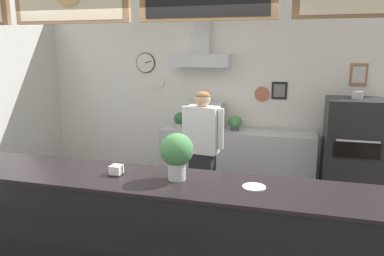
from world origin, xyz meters
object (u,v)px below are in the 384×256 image
(espresso_machine, at_px, (205,116))
(potted_rosemary, at_px, (181,119))
(condiment_plate, at_px, (254,187))
(potted_thyme, at_px, (235,122))
(napkin_holder, at_px, (116,170))
(shop_worker, at_px, (202,151))
(pizza_oven, at_px, (352,152))
(basil_vase, at_px, (177,154))

(espresso_machine, height_order, potted_rosemary, espresso_machine)
(condiment_plate, bearing_deg, potted_rosemary, 118.74)
(potted_thyme, height_order, napkin_holder, potted_thyme)
(espresso_machine, distance_m, potted_thyme, 0.47)
(shop_worker, relative_size, potted_rosemary, 6.74)
(potted_thyme, bearing_deg, shop_worker, -100.51)
(espresso_machine, relative_size, condiment_plate, 2.80)
(condiment_plate, distance_m, napkin_holder, 1.26)
(pizza_oven, distance_m, napkin_holder, 3.38)
(espresso_machine, distance_m, condiment_plate, 2.82)
(pizza_oven, bearing_deg, condiment_plate, -114.88)
(napkin_holder, bearing_deg, condiment_plate, 0.33)
(pizza_oven, height_order, potted_rosemary, pizza_oven)
(espresso_machine, height_order, condiment_plate, espresso_machine)
(potted_thyme, bearing_deg, espresso_machine, -176.66)
(espresso_machine, distance_m, potted_rosemary, 0.43)
(napkin_holder, xyz_separation_m, basil_vase, (0.58, 0.03, 0.20))
(potted_rosemary, height_order, basil_vase, basil_vase)
(potted_rosemary, height_order, napkin_holder, potted_rosemary)
(potted_thyme, relative_size, basil_vase, 0.56)
(potted_rosemary, distance_m, condiment_plate, 3.03)
(basil_vase, bearing_deg, condiment_plate, -1.91)
(espresso_machine, height_order, napkin_holder, espresso_machine)
(napkin_holder, bearing_deg, basil_vase, 2.98)
(potted_rosemary, xyz_separation_m, basil_vase, (0.77, -2.63, 0.22))
(potted_thyme, relative_size, napkin_holder, 1.81)
(espresso_machine, bearing_deg, potted_rosemary, 175.93)
(shop_worker, distance_m, napkin_holder, 1.53)
(espresso_machine, bearing_deg, condiment_plate, -68.44)
(potted_rosemary, distance_m, napkin_holder, 2.67)
(potted_rosemary, distance_m, basil_vase, 2.75)
(potted_thyme, height_order, condiment_plate, potted_thyme)
(espresso_machine, bearing_deg, napkin_holder, -94.77)
(espresso_machine, bearing_deg, potted_thyme, 3.34)
(napkin_holder, bearing_deg, espresso_machine, 85.23)
(pizza_oven, relative_size, condiment_plate, 8.15)
(condiment_plate, xyz_separation_m, napkin_holder, (-1.26, -0.01, 0.03))
(shop_worker, height_order, napkin_holder, shop_worker)
(espresso_machine, xyz_separation_m, basil_vase, (0.36, -2.60, 0.14))
(espresso_machine, distance_m, napkin_holder, 2.64)
(pizza_oven, relative_size, basil_vase, 3.81)
(shop_worker, relative_size, napkin_holder, 12.66)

